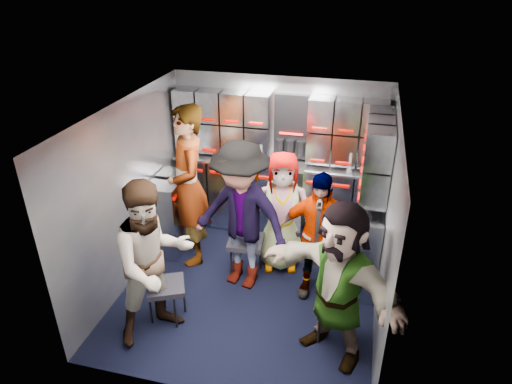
% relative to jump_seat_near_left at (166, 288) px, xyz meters
% --- Properties ---
extents(floor, '(3.00, 3.00, 0.00)m').
position_rel_jump_seat_near_left_xyz_m(floor, '(0.71, 0.70, -0.39)').
color(floor, black).
rests_on(floor, ground).
extents(wall_back, '(2.80, 0.04, 2.10)m').
position_rel_jump_seat_near_left_xyz_m(wall_back, '(0.71, 2.20, 0.66)').
color(wall_back, gray).
rests_on(wall_back, ground).
extents(wall_left, '(0.04, 3.00, 2.10)m').
position_rel_jump_seat_near_left_xyz_m(wall_left, '(-0.69, 0.70, 0.66)').
color(wall_left, gray).
rests_on(wall_left, ground).
extents(wall_right, '(0.04, 3.00, 2.10)m').
position_rel_jump_seat_near_left_xyz_m(wall_right, '(2.11, 0.70, 0.66)').
color(wall_right, gray).
rests_on(wall_right, ground).
extents(ceiling, '(2.80, 3.00, 0.02)m').
position_rel_jump_seat_near_left_xyz_m(ceiling, '(0.71, 0.70, 1.71)').
color(ceiling, silver).
rests_on(ceiling, wall_back).
extents(cart_bank_back, '(2.68, 0.38, 0.99)m').
position_rel_jump_seat_near_left_xyz_m(cart_bank_back, '(0.71, 1.99, 0.11)').
color(cart_bank_back, '#8E929C').
rests_on(cart_bank_back, ground).
extents(cart_bank_left, '(0.38, 0.76, 0.99)m').
position_rel_jump_seat_near_left_xyz_m(cart_bank_left, '(-0.48, 1.26, 0.11)').
color(cart_bank_left, '#8E929C').
rests_on(cart_bank_left, ground).
extents(counter, '(2.68, 0.42, 0.03)m').
position_rel_jump_seat_near_left_xyz_m(counter, '(0.71, 1.99, 0.63)').
color(counter, '#B5B8BD').
rests_on(counter, cart_bank_back).
extents(locker_bank_back, '(2.68, 0.28, 0.82)m').
position_rel_jump_seat_near_left_xyz_m(locker_bank_back, '(0.71, 2.05, 1.10)').
color(locker_bank_back, '#8E929C').
rests_on(locker_bank_back, wall_back).
extents(locker_bank_right, '(0.28, 1.00, 0.82)m').
position_rel_jump_seat_near_left_xyz_m(locker_bank_right, '(1.96, 1.40, 1.10)').
color(locker_bank_right, '#8E929C').
rests_on(locker_bank_right, wall_right).
extents(right_cabinet, '(0.28, 1.20, 1.00)m').
position_rel_jump_seat_near_left_xyz_m(right_cabinet, '(1.96, 1.30, 0.11)').
color(right_cabinet, '#8E929C').
rests_on(right_cabinet, ground).
extents(coffee_niche, '(0.46, 0.16, 0.84)m').
position_rel_jump_seat_near_left_xyz_m(coffee_niche, '(0.89, 2.11, 1.08)').
color(coffee_niche, black).
rests_on(coffee_niche, wall_back).
extents(red_latch_strip, '(2.60, 0.02, 0.03)m').
position_rel_jump_seat_near_left_xyz_m(red_latch_strip, '(0.71, 1.79, 0.49)').
color(red_latch_strip, '#A60700').
rests_on(red_latch_strip, cart_bank_back).
extents(jump_seat_near_left, '(0.48, 0.47, 0.44)m').
position_rel_jump_seat_near_left_xyz_m(jump_seat_near_left, '(0.00, 0.00, 0.00)').
color(jump_seat_near_left, black).
rests_on(jump_seat_near_left, ground).
extents(jump_seat_mid_left, '(0.43, 0.42, 0.47)m').
position_rel_jump_seat_near_left_xyz_m(jump_seat_mid_left, '(0.59, 0.94, 0.03)').
color(jump_seat_mid_left, black).
rests_on(jump_seat_mid_left, ground).
extents(jump_seat_center, '(0.46, 0.44, 0.48)m').
position_rel_jump_seat_near_left_xyz_m(jump_seat_center, '(0.96, 1.39, 0.04)').
color(jump_seat_center, black).
rests_on(jump_seat_center, ground).
extents(jump_seat_mid_right, '(0.38, 0.37, 0.40)m').
position_rel_jump_seat_near_left_xyz_m(jump_seat_mid_right, '(1.43, 0.96, -0.04)').
color(jump_seat_mid_right, black).
rests_on(jump_seat_mid_right, ground).
extents(jump_seat_near_right, '(0.41, 0.40, 0.44)m').
position_rel_jump_seat_near_left_xyz_m(jump_seat_near_right, '(1.72, 0.14, 0.00)').
color(jump_seat_near_right, black).
rests_on(jump_seat_near_right, ground).
extents(attendant_standing, '(0.78, 0.87, 1.99)m').
position_rel_jump_seat_near_left_xyz_m(attendant_standing, '(-0.15, 1.11, 0.61)').
color(attendant_standing, black).
rests_on(attendant_standing, ground).
extents(attendant_arc_a, '(1.02, 1.04, 1.69)m').
position_rel_jump_seat_near_left_xyz_m(attendant_arc_a, '(-0.00, -0.18, 0.46)').
color(attendant_arc_a, black).
rests_on(attendant_arc_a, ground).
extents(attendant_arc_b, '(1.26, 0.90, 1.76)m').
position_rel_jump_seat_near_left_xyz_m(attendant_arc_b, '(0.59, 0.76, 0.49)').
color(attendant_arc_b, black).
rests_on(attendant_arc_b, ground).
extents(attendant_arc_c, '(0.81, 0.62, 1.50)m').
position_rel_jump_seat_near_left_xyz_m(attendant_arc_c, '(0.96, 1.21, 0.36)').
color(attendant_arc_c, black).
rests_on(attendant_arc_c, ground).
extents(attendant_arc_d, '(0.91, 0.43, 1.51)m').
position_rel_jump_seat_near_left_xyz_m(attendant_arc_d, '(1.43, 0.78, 0.37)').
color(attendant_arc_d, black).
rests_on(attendant_arc_d, ground).
extents(attendant_arc_e, '(1.54, 1.19, 1.63)m').
position_rel_jump_seat_near_left_xyz_m(attendant_arc_e, '(1.72, -0.04, 0.43)').
color(attendant_arc_e, black).
rests_on(attendant_arc_e, ground).
extents(bottle_left, '(0.06, 0.06, 0.25)m').
position_rel_jump_seat_near_left_xyz_m(bottle_left, '(-0.09, 1.94, 0.77)').
color(bottle_left, white).
rests_on(bottle_left, counter).
extents(bottle_mid, '(0.07, 0.07, 0.25)m').
position_rel_jump_seat_near_left_xyz_m(bottle_mid, '(0.54, 1.94, 0.77)').
color(bottle_mid, white).
rests_on(bottle_mid, counter).
extents(bottle_right, '(0.07, 0.07, 0.25)m').
position_rel_jump_seat_near_left_xyz_m(bottle_right, '(1.67, 1.94, 0.77)').
color(bottle_right, white).
rests_on(bottle_right, counter).
extents(cup_left, '(0.07, 0.07, 0.10)m').
position_rel_jump_seat_near_left_xyz_m(cup_left, '(-0.37, 1.93, 0.69)').
color(cup_left, tan).
rests_on(cup_left, counter).
extents(cup_right, '(0.08, 0.08, 0.10)m').
position_rel_jump_seat_near_left_xyz_m(cup_right, '(1.91, 1.93, 0.69)').
color(cup_right, tan).
rests_on(cup_right, counter).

